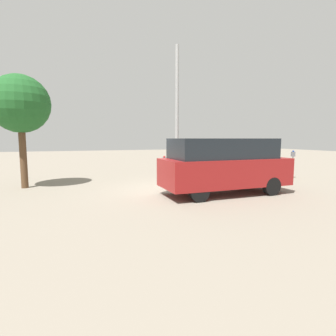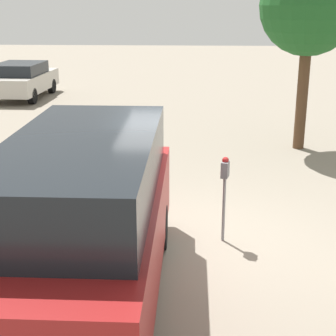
{
  "view_description": "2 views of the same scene",
  "coord_description": "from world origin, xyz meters",
  "px_view_note": "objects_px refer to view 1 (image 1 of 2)",
  "views": [
    {
      "loc": [
        -3.93,
        -10.42,
        2.2
      ],
      "look_at": [
        -0.38,
        -0.88,
        1.06
      ],
      "focal_mm": 28.0,
      "sensor_mm": 36.0,
      "label": 1
    },
    {
      "loc": [
        7.74,
        -0.18,
        3.8
      ],
      "look_at": [
        -0.48,
        -0.58,
        1.13
      ],
      "focal_mm": 55.0,
      "sensor_mm": 36.0,
      "label": 2
    }
  ],
  "objects_px": {
    "parking_meter_far": "(293,158)",
    "street_tree": "(20,105)",
    "fire_hydrant": "(291,170)",
    "lamp_post": "(177,132)",
    "parking_meter_near": "(164,164)",
    "parked_van": "(224,164)"
  },
  "relations": [
    {
      "from": "street_tree",
      "to": "fire_hydrant",
      "type": "bearing_deg",
      "value": -7.82
    },
    {
      "from": "parking_meter_far",
      "to": "street_tree",
      "type": "xyz_separation_m",
      "value": [
        -13.35,
        2.15,
        2.52
      ]
    },
    {
      "from": "lamp_post",
      "to": "parked_van",
      "type": "distance_m",
      "value": 4.19
    },
    {
      "from": "fire_hydrant",
      "to": "parking_meter_near",
      "type": "bearing_deg",
      "value": -176.37
    },
    {
      "from": "parking_meter_far",
      "to": "parked_van",
      "type": "xyz_separation_m",
      "value": [
        -5.68,
        -2.1,
        0.04
      ]
    },
    {
      "from": "parking_meter_far",
      "to": "street_tree",
      "type": "bearing_deg",
      "value": -174.98
    },
    {
      "from": "street_tree",
      "to": "parking_meter_far",
      "type": "bearing_deg",
      "value": -9.15
    },
    {
      "from": "lamp_post",
      "to": "street_tree",
      "type": "relative_size",
      "value": 1.4
    },
    {
      "from": "fire_hydrant",
      "to": "lamp_post",
      "type": "bearing_deg",
      "value": 166.19
    },
    {
      "from": "parking_meter_far",
      "to": "street_tree",
      "type": "relative_size",
      "value": 0.32
    },
    {
      "from": "parked_van",
      "to": "street_tree",
      "type": "height_order",
      "value": "street_tree"
    },
    {
      "from": "parking_meter_far",
      "to": "parked_van",
      "type": "relative_size",
      "value": 0.31
    },
    {
      "from": "street_tree",
      "to": "fire_hydrant",
      "type": "relative_size",
      "value": 5.62
    },
    {
      "from": "lamp_post",
      "to": "street_tree",
      "type": "height_order",
      "value": "lamp_post"
    },
    {
      "from": "parked_van",
      "to": "street_tree",
      "type": "distance_m",
      "value": 9.11
    },
    {
      "from": "parking_meter_far",
      "to": "parking_meter_near",
      "type": "bearing_deg",
      "value": -164.28
    },
    {
      "from": "parking_meter_near",
      "to": "fire_hydrant",
      "type": "distance_m",
      "value": 7.78
    },
    {
      "from": "parked_van",
      "to": "street_tree",
      "type": "bearing_deg",
      "value": 151.13
    },
    {
      "from": "lamp_post",
      "to": "street_tree",
      "type": "xyz_separation_m",
      "value": [
        -7.25,
        0.31,
        1.13
      ]
    },
    {
      "from": "parked_van",
      "to": "fire_hydrant",
      "type": "relative_size",
      "value": 5.75
    },
    {
      "from": "parking_meter_near",
      "to": "street_tree",
      "type": "distance_m",
      "value": 6.8
    },
    {
      "from": "parking_meter_far",
      "to": "fire_hydrant",
      "type": "bearing_deg",
      "value": 68.24
    }
  ]
}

